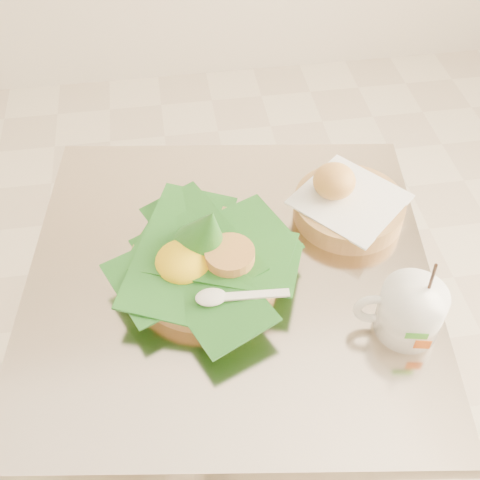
{
  "coord_description": "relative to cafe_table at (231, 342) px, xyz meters",
  "views": [
    {
      "loc": [
        0.01,
        -0.68,
        1.56
      ],
      "look_at": [
        0.11,
        -0.01,
        0.82
      ],
      "focal_mm": 45.0,
      "sensor_mm": 36.0,
      "label": 1
    }
  ],
  "objects": [
    {
      "name": "floor",
      "position": [
        -0.09,
        0.02,
        -0.53
      ],
      "size": [
        3.6,
        3.6,
        0.0
      ],
      "primitive_type": "plane",
      "color": "beige",
      "rests_on": "ground"
    },
    {
      "name": "cafe_table",
      "position": [
        0.0,
        0.0,
        0.0
      ],
      "size": [
        0.79,
        0.79,
        0.75
      ],
      "rotation": [
        0.0,
        0.0,
        -0.14
      ],
      "color": "gray",
      "rests_on": "floor"
    },
    {
      "name": "rice_basket",
      "position": [
        -0.04,
        0.0,
        0.26
      ],
      "size": [
        0.31,
        0.31,
        0.16
      ],
      "rotation": [
        0.0,
        0.0,
        0.25
      ],
      "color": "tan",
      "rests_on": "cafe_table"
    },
    {
      "name": "bread_basket",
      "position": [
        0.23,
        0.11,
        0.25
      ],
      "size": [
        0.25,
        0.25,
        0.11
      ],
      "rotation": [
        0.0,
        0.0,
        -0.06
      ],
      "color": "tan",
      "rests_on": "cafe_table"
    },
    {
      "name": "coffee_mug",
      "position": [
        0.26,
        -0.16,
        0.27
      ],
      "size": [
        0.14,
        0.11,
        0.18
      ],
      "rotation": [
        0.0,
        0.0,
        -0.2
      ],
      "color": "white",
      "rests_on": "cafe_table"
    }
  ]
}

